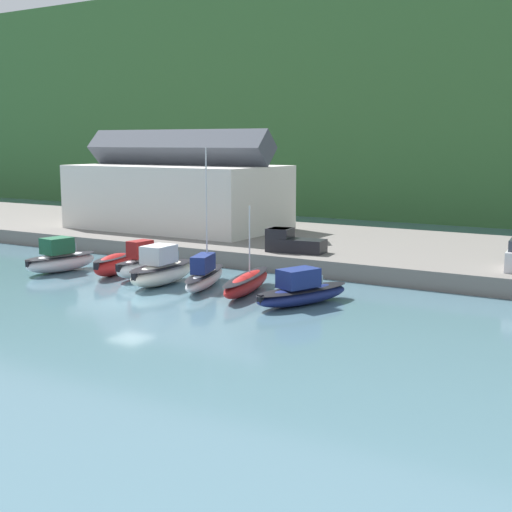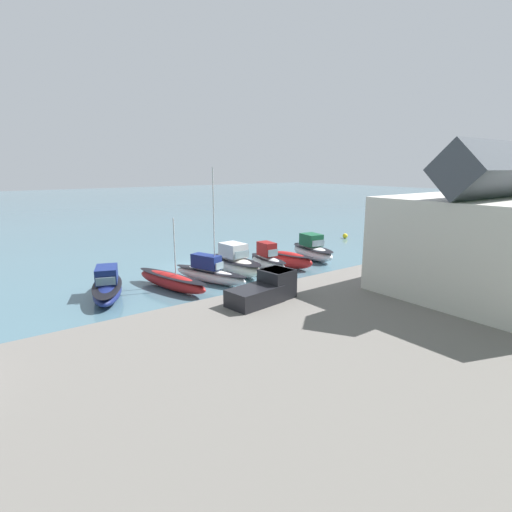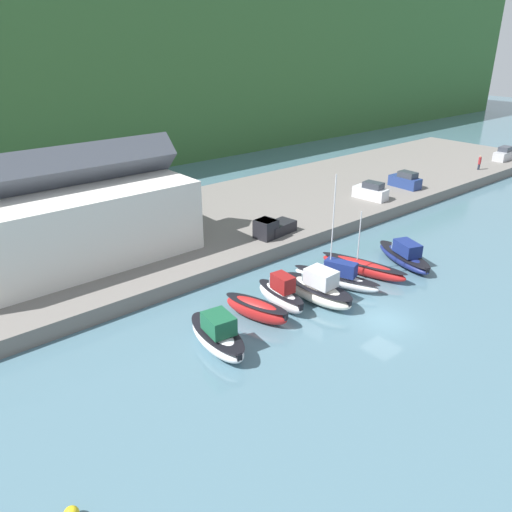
# 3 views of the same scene
# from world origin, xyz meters

# --- Properties ---
(ground_plane) EXTENTS (320.00, 320.00, 0.00)m
(ground_plane) POSITION_xyz_m (0.00, 0.00, 0.00)
(ground_plane) COLOR slate
(hillside_backdrop) EXTENTS (240.00, 74.90, 32.56)m
(hillside_backdrop) POSITION_xyz_m (0.00, 90.46, 16.28)
(hillside_backdrop) COLOR #386633
(hillside_backdrop) RESTS_ON ground_plane
(quay_promenade) EXTENTS (126.82, 22.27, 1.37)m
(quay_promenade) POSITION_xyz_m (0.00, 24.75, 0.69)
(quay_promenade) COLOR slate
(quay_promenade) RESTS_ON ground_plane
(harbor_clubhouse) EXTENTS (21.69, 11.91, 10.12)m
(harbor_clubhouse) POSITION_xyz_m (-14.76, 24.10, 5.03)
(harbor_clubhouse) COLOR silver
(harbor_clubhouse) RESTS_ON quay_promenade
(moored_boat_0) EXTENTS (3.21, 6.65, 2.77)m
(moored_boat_0) POSITION_xyz_m (-11.94, 5.28, 1.02)
(moored_boat_0) COLOR silver
(moored_boat_0) RESTS_ON ground_plane
(moored_boat_1) EXTENTS (2.93, 5.87, 1.63)m
(moored_boat_1) POSITION_xyz_m (-7.38, 6.51, 0.86)
(moored_boat_1) COLOR red
(moored_boat_1) RESTS_ON ground_plane
(moored_boat_2) EXTENTS (2.04, 5.45, 2.89)m
(moored_boat_2) POSITION_xyz_m (-4.64, 6.73, 1.07)
(moored_boat_2) COLOR white
(moored_boat_2) RESTS_ON ground_plane
(moored_boat_3) EXTENTS (2.83, 7.01, 2.92)m
(moored_boat_3) POSITION_xyz_m (-1.75, 5.45, 1.09)
(moored_boat_3) COLOR white
(moored_boat_3) RESTS_ON ground_plane
(moored_boat_4) EXTENTS (3.98, 7.95, 9.85)m
(moored_boat_4) POSITION_xyz_m (1.50, 6.27, 0.89)
(moored_boat_4) COLOR silver
(moored_boat_4) RESTS_ON ground_plane
(moored_boat_5) EXTENTS (3.39, 8.43, 5.94)m
(moored_boat_5) POSITION_xyz_m (5.07, 6.25, 0.72)
(moored_boat_5) COLOR red
(moored_boat_5) RESTS_ON ground_plane
(moored_boat_6) EXTENTS (4.55, 7.70, 2.35)m
(moored_boat_6) POSITION_xyz_m (9.90, 5.20, 0.84)
(moored_boat_6) COLOR navy
(moored_boat_6) RESTS_ON ground_plane
(parked_car_0) EXTENTS (2.29, 4.39, 2.16)m
(parked_car_0) POSITION_xyz_m (20.65, 17.66, 2.29)
(parked_car_0) COLOR silver
(parked_car_0) RESTS_ON quay_promenade
(parked_car_1) EXTENTS (4.29, 2.03, 2.16)m
(parked_car_1) POSITION_xyz_m (54.33, 17.02, 2.29)
(parked_car_1) COLOR #B7B7BC
(parked_car_1) RESTS_ON quay_promenade
(parked_car_2) EXTENTS (1.96, 4.27, 2.16)m
(parked_car_2) POSITION_xyz_m (28.30, 17.92, 2.29)
(parked_car_2) COLOR navy
(parked_car_2) RESTS_ON quay_promenade
(pickup_truck_0) EXTENTS (4.94, 2.55, 1.90)m
(pickup_truck_0) POSITION_xyz_m (2.97, 16.26, 2.19)
(pickup_truck_0) COLOR black
(pickup_truck_0) RESTS_ON quay_promenade
(person_on_quay) EXTENTS (0.40, 0.40, 2.14)m
(person_on_quay) POSITION_xyz_m (45.05, 16.36, 2.47)
(person_on_quay) COLOR #232838
(person_on_quay) RESTS_ON quay_promenade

